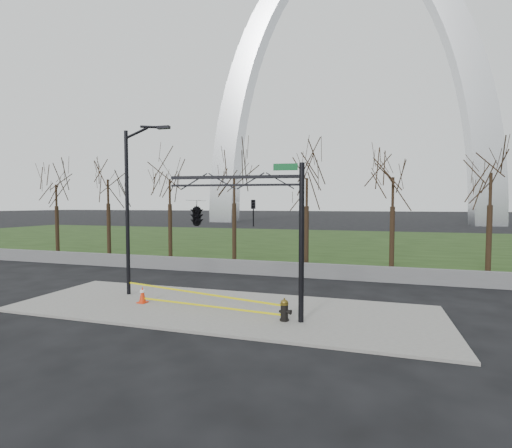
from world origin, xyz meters
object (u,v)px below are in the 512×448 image
(traffic_cone, at_px, (142,294))
(street_light, at_px, (131,200))
(traffic_signal_mast, at_px, (216,213))
(fire_hydrant, at_px, (285,310))

(traffic_cone, height_order, street_light, street_light)
(traffic_cone, bearing_deg, traffic_signal_mast, -14.69)
(traffic_cone, bearing_deg, street_light, 138.53)
(street_light, bearing_deg, fire_hydrant, -15.57)
(traffic_cone, relative_size, traffic_signal_mast, 0.13)
(fire_hydrant, distance_m, street_light, 9.20)
(traffic_cone, xyz_separation_m, traffic_signal_mast, (4.02, -1.05, 3.67))
(fire_hydrant, height_order, street_light, street_light)
(fire_hydrant, relative_size, traffic_signal_mast, 0.14)
(traffic_cone, relative_size, street_light, 0.09)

